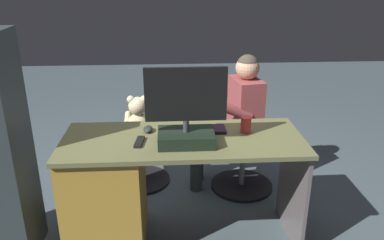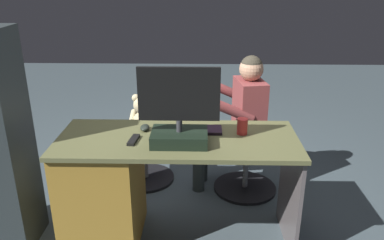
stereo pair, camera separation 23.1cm
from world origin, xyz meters
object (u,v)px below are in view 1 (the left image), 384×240
office_chair_teddy (140,155)px  person (234,113)px  desk (122,188)px  tv_remote (139,142)px  visitor_chair (243,160)px  teddy_bear (138,116)px  keyboard (193,130)px  monitor (186,120)px  cup (246,125)px  computer_mouse (148,129)px

office_chair_teddy → person: size_ratio=0.43×
desk → person: 1.10m
tv_remote → visitor_chair: size_ratio=0.29×
person → teddy_bear: bearing=-10.3°
person → keyboard: bearing=56.6°
monitor → teddy_bear: 0.99m
desk → monitor: (-0.42, 0.08, 0.50)m
desk → office_chair_teddy: desk is taller
cup → tv_remote: size_ratio=0.70×
teddy_bear → person: size_ratio=0.30×
monitor → person: bearing=-119.7°
keyboard → teddy_bear: 0.82m
computer_mouse → monitor: bearing=140.5°
computer_mouse → cup: bearing=175.8°
desk → teddy_bear: bearing=-94.4°
desk → teddy_bear: 0.83m
keyboard → office_chair_teddy: 0.94m
tv_remote → visitor_chair: bearing=-131.6°
tv_remote → teddy_bear: bearing=-78.6°
teddy_bear → visitor_chair: size_ratio=0.65×
tv_remote → person: bearing=-127.7°
keyboard → teddy_bear: teddy_bear is taller
keyboard → tv_remote: keyboard is taller
cup → person: 0.60m
tv_remote → office_chair_teddy: 0.99m
cup → tv_remote: (0.68, 0.13, -0.04)m
cup → teddy_bear: cup is taller
monitor → office_chair_teddy: bearing=-67.8°
computer_mouse → office_chair_teddy: bearing=-80.2°
monitor → visitor_chair: size_ratio=0.92×
desk → computer_mouse: computer_mouse is taller
tv_remote → person: size_ratio=0.13×
computer_mouse → tv_remote: bearing=75.6°
monitor → keyboard: bearing=-107.1°
desk → person: bearing=-141.8°
computer_mouse → person: (-0.66, -0.54, -0.10)m
tv_remote → teddy_bear: teddy_bear is taller
desk → visitor_chair: bearing=-145.2°
cup → tv_remote: cup is taller
office_chair_teddy → teddy_bear: 0.35m
computer_mouse → cup: 0.64m
desk → office_chair_teddy: (-0.06, -0.79, -0.15)m
monitor → person: 0.88m
cup → teddy_bear: size_ratio=0.31×
visitor_chair → teddy_bear: bearing=-10.2°
desk → person: (-0.84, -0.66, 0.27)m
teddy_bear → visitor_chair: (-0.86, 0.16, -0.36)m
cup → teddy_bear: 1.07m
desk → visitor_chair: 1.14m
keyboard → cup: (-0.34, 0.04, 0.04)m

